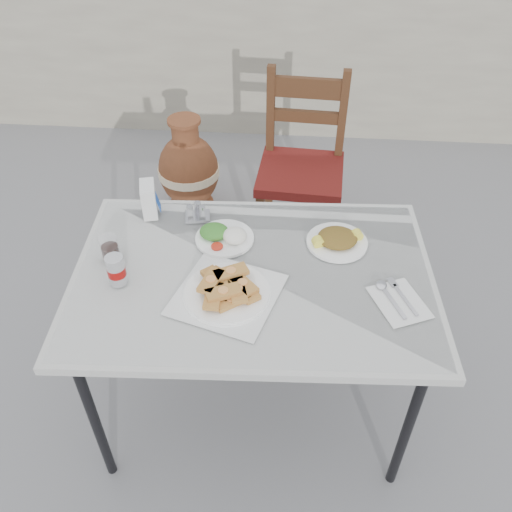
# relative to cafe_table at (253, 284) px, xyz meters

# --- Properties ---
(ground) EXTENTS (80.00, 80.00, 0.00)m
(ground) POSITION_rel_cafe_table_xyz_m (-0.02, 0.02, -0.72)
(ground) COLOR slate
(ground) RESTS_ON ground
(cafe_table) EXTENTS (1.32, 0.93, 0.78)m
(cafe_table) POSITION_rel_cafe_table_xyz_m (0.00, 0.00, 0.00)
(cafe_table) COLOR black
(cafe_table) RESTS_ON ground
(pide_plate) EXTENTS (0.41, 0.41, 0.07)m
(pide_plate) POSITION_rel_cafe_table_xyz_m (-0.08, -0.11, 0.08)
(pide_plate) COLOR silver
(pide_plate) RESTS_ON cafe_table
(salad_rice_plate) EXTENTS (0.22, 0.22, 0.06)m
(salad_rice_plate) POSITION_rel_cafe_table_xyz_m (-0.12, 0.17, 0.07)
(salad_rice_plate) COLOR white
(salad_rice_plate) RESTS_ON cafe_table
(salad_chopped_plate) EXTENTS (0.23, 0.23, 0.05)m
(salad_chopped_plate) POSITION_rel_cafe_table_xyz_m (0.30, 0.18, 0.07)
(salad_chopped_plate) COLOR white
(salad_chopped_plate) RESTS_ON cafe_table
(soda_can) EXTENTS (0.06, 0.06, 0.11)m
(soda_can) POSITION_rel_cafe_table_xyz_m (-0.46, -0.08, 0.11)
(soda_can) COLOR silver
(soda_can) RESTS_ON cafe_table
(cola_glass) EXTENTS (0.07, 0.07, 0.10)m
(cola_glass) POSITION_rel_cafe_table_xyz_m (-0.52, 0.03, 0.10)
(cola_glass) COLOR white
(cola_glass) RESTS_ON cafe_table
(napkin_holder) EXTENTS (0.09, 0.12, 0.13)m
(napkin_holder) POSITION_rel_cafe_table_xyz_m (-0.44, 0.32, 0.12)
(napkin_holder) COLOR silver
(napkin_holder) RESTS_ON cafe_table
(condiment_caddy) EXTENTS (0.11, 0.09, 0.07)m
(condiment_caddy) POSITION_rel_cafe_table_xyz_m (-0.25, 0.30, 0.08)
(condiment_caddy) COLOR #AFAEB5
(condiment_caddy) RESTS_ON cafe_table
(cutlery_napkin) EXTENTS (0.22, 0.24, 0.01)m
(cutlery_napkin) POSITION_rel_cafe_table_xyz_m (0.49, -0.09, 0.06)
(cutlery_napkin) COLOR silver
(cutlery_napkin) RESTS_ON cafe_table
(chair) EXTENTS (0.47, 0.47, 1.00)m
(chair) POSITION_rel_cafe_table_xyz_m (0.16, 1.12, -0.20)
(chair) COLOR #3A1E0F
(chair) RESTS_ON ground
(terracotta_urn) EXTENTS (0.37, 0.37, 0.64)m
(terracotta_urn) POSITION_rel_cafe_table_xyz_m (-0.51, 1.36, -0.42)
(terracotta_urn) COLOR brown
(terracotta_urn) RESTS_ON ground
(back_wall) EXTENTS (6.00, 0.25, 1.20)m
(back_wall) POSITION_rel_cafe_table_xyz_m (-0.02, 2.52, -0.12)
(back_wall) COLOR #AAA48D
(back_wall) RESTS_ON ground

